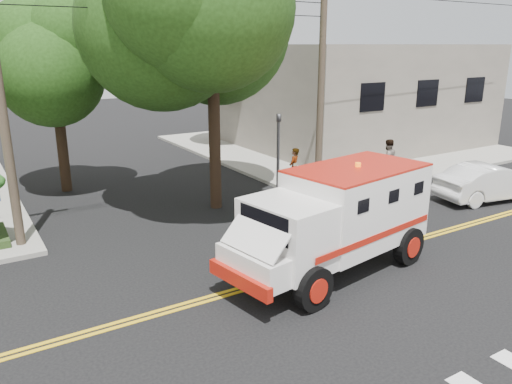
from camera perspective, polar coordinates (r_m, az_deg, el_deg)
ground at (r=13.76m, az=2.38°, el=-9.95°), size 100.00×100.00×0.00m
sidewalk_ne at (r=31.87m, az=9.04°, el=5.33°), size 17.00×17.00×0.15m
building_right at (r=32.79m, az=10.74°, el=10.99°), size 14.00×12.00×6.00m
utility_pole_left at (r=16.33m, az=-27.12°, el=9.00°), size 0.28×0.28×9.00m
utility_pole_right at (r=21.13m, az=7.44°, el=11.93°), size 0.28×0.28×9.00m
tree_main at (r=18.68m, az=-3.39°, el=19.75°), size 6.08×5.70×9.85m
tree_left at (r=22.39m, az=-21.35°, el=14.39°), size 4.48×4.20×7.70m
tree_right at (r=30.38m, az=-0.34°, el=16.42°), size 4.80×4.50×8.20m
traffic_signal at (r=19.49m, az=2.55°, el=4.92°), size 0.15×0.18×3.60m
armored_truck at (r=13.88m, az=9.20°, el=-2.61°), size 6.59×3.36×2.87m
parked_sedan at (r=22.44m, az=25.16°, el=1.04°), size 4.79×2.40×1.51m
pedestrian_a at (r=21.71m, az=4.37°, el=2.80°), size 0.75×0.68×1.72m
pedestrian_b at (r=23.43m, az=14.78°, el=3.55°), size 1.04×0.87×1.90m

